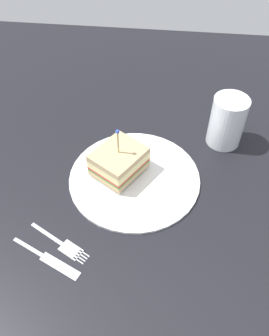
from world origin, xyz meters
TOP-DOWN VIEW (x-y plane):
  - ground_plane at (0.00, 0.00)cm, footprint 119.08×119.08cm
  - plate at (0.00, 0.00)cm, footprint 24.35×24.35cm
  - sandwich_half_center at (3.00, -1.06)cm, footprint 11.16×11.60cm
  - drink_glass at (-16.90, -12.41)cm, footprint 6.88×6.88cm
  - fork at (9.51, 15.43)cm, footprint 10.94×6.52cm
  - knife at (11.28, 18.07)cm, footprint 12.20×6.17cm

SIDE VIEW (x-z plane):
  - ground_plane at x=0.00cm, z-range -2.00..0.00cm
  - fork at x=9.51cm, z-range 0.00..0.35cm
  - knife at x=11.28cm, z-range 0.00..0.35cm
  - plate at x=0.00cm, z-range 0.00..0.96cm
  - sandwich_half_center at x=3.00cm, z-range -1.64..8.29cm
  - drink_glass at x=-16.90cm, z-range -0.49..9.89cm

